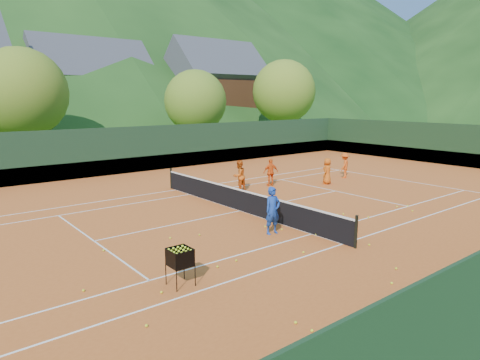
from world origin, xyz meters
TOP-DOWN VIEW (x-y plane):
  - ground at (0.00, 0.00)m, footprint 400.00×400.00m
  - clay_court at (0.00, 0.00)m, footprint 40.00×24.00m
  - coach at (-1.08, -3.19)m, footprint 0.66×0.47m
  - student_a at (2.42, 3.14)m, footprint 0.89×0.74m
  - student_b at (4.70, 3.19)m, footprint 0.95×0.59m
  - student_c at (7.54, 1.56)m, footprint 0.85×0.70m
  - student_d at (9.89, 2.19)m, footprint 1.14×0.91m
  - tennis_ball_0 at (-3.27, -1.77)m, footprint 0.07×0.07m
  - tennis_ball_1 at (-4.25, -1.43)m, footprint 0.07×0.07m
  - tennis_ball_2 at (0.54, -6.14)m, footprint 0.07×0.07m
  - tennis_ball_3 at (5.84, -3.89)m, footprint 0.07×0.07m
  - tennis_ball_5 at (-7.54, -6.23)m, footprint 0.07×0.07m
  - tennis_ball_6 at (-6.52, -1.19)m, footprint 0.07×0.07m
  - tennis_ball_7 at (-3.75, -4.49)m, footprint 0.07×0.07m
  - tennis_ball_9 at (-6.52, -5.00)m, footprint 0.07×0.07m
  - tennis_ball_10 at (-4.93, -8.56)m, footprint 0.07×0.07m
  - tennis_ball_11 at (-0.77, -2.47)m, footprint 0.07×0.07m
  - tennis_ball_12 at (5.70, -4.72)m, footprint 0.07×0.07m
  - tennis_ball_13 at (-0.57, -7.81)m, footprint 0.07×0.07m
  - tennis_ball_14 at (0.63, -1.56)m, footprint 0.07×0.07m
  - tennis_ball_15 at (2.96, -3.19)m, footprint 0.07×0.07m
  - tennis_ball_16 at (-8.01, -3.68)m, footprint 0.07×0.07m
  - tennis_ball_18 at (3.38, -4.13)m, footprint 0.07×0.07m
  - tennis_ball_19 at (-4.96, -8.12)m, footprint 0.07×0.07m
  - tennis_ball_20 at (-0.54, -3.13)m, footprint 0.07×0.07m
  - tennis_ball_21 at (-1.67, -5.27)m, footprint 0.07×0.07m
  - tennis_ball_22 at (0.25, -3.13)m, footprint 0.07×0.07m
  - tennis_ball_23 at (-4.47, -4.53)m, footprint 0.07×0.07m
  - tennis_ball_24 at (6.35, -4.10)m, footprint 0.07×0.07m
  - tennis_ball_25 at (-3.81, -9.43)m, footprint 0.07×0.07m
  - tennis_ball_26 at (0.01, -4.30)m, footprint 0.07×0.07m
  - tennis_ball_27 at (-1.55, -8.29)m, footprint 0.07×0.07m
  - tennis_ball_28 at (2.68, -3.11)m, footprint 0.07×0.07m
  - court_lines at (0.00, 0.00)m, footprint 23.83×11.03m
  - tennis_net at (0.00, 0.00)m, footprint 0.10×12.07m
  - perimeter_fence at (0.00, 0.00)m, footprint 40.40×24.24m
  - ball_hopper at (-5.89, -4.88)m, footprint 0.57×0.57m
  - chalet_mid at (6.00, 34.00)m, footprint 12.65×8.82m
  - chalet_right at (20.00, 30.00)m, footprint 11.50×8.82m
  - tree_b at (-4.00, 20.00)m, footprint 6.40×6.40m
  - tree_c at (10.00, 19.00)m, footprint 5.60×5.60m
  - tree_d at (22.00, 20.00)m, footprint 6.80×6.80m

SIDE VIEW (x-z plane):
  - ground at x=0.00m, z-range 0.00..0.00m
  - clay_court at x=0.00m, z-range 0.00..0.02m
  - court_lines at x=0.00m, z-range 0.02..0.03m
  - tennis_ball_0 at x=-3.27m, z-range 0.02..0.09m
  - tennis_ball_1 at x=-4.25m, z-range 0.02..0.09m
  - tennis_ball_2 at x=0.54m, z-range 0.02..0.09m
  - tennis_ball_3 at x=5.84m, z-range 0.02..0.09m
  - tennis_ball_5 at x=-7.54m, z-range 0.02..0.09m
  - tennis_ball_6 at x=-6.52m, z-range 0.02..0.09m
  - tennis_ball_7 at x=-3.75m, z-range 0.02..0.09m
  - tennis_ball_9 at x=-6.52m, z-range 0.02..0.09m
  - tennis_ball_10 at x=-4.93m, z-range 0.02..0.09m
  - tennis_ball_11 at x=-0.77m, z-range 0.02..0.09m
  - tennis_ball_12 at x=5.70m, z-range 0.02..0.09m
  - tennis_ball_13 at x=-0.57m, z-range 0.02..0.09m
  - tennis_ball_14 at x=0.63m, z-range 0.02..0.09m
  - tennis_ball_15 at x=2.96m, z-range 0.02..0.09m
  - tennis_ball_16 at x=-8.01m, z-range 0.02..0.09m
  - tennis_ball_18 at x=3.38m, z-range 0.02..0.09m
  - tennis_ball_19 at x=-4.96m, z-range 0.02..0.09m
  - tennis_ball_20 at x=-0.54m, z-range 0.02..0.09m
  - tennis_ball_21 at x=-1.67m, z-range 0.02..0.09m
  - tennis_ball_22 at x=0.25m, z-range 0.02..0.09m
  - tennis_ball_23 at x=-4.47m, z-range 0.02..0.09m
  - tennis_ball_24 at x=6.35m, z-range 0.02..0.09m
  - tennis_ball_25 at x=-3.81m, z-range 0.02..0.09m
  - tennis_ball_26 at x=0.01m, z-range 0.02..0.09m
  - tennis_ball_27 at x=-1.55m, z-range 0.02..0.09m
  - tennis_ball_28 at x=2.68m, z-range 0.02..0.09m
  - tennis_net at x=0.00m, z-range -0.03..1.07m
  - student_c at x=7.54m, z-range 0.02..1.50m
  - ball_hopper at x=-5.89m, z-range 0.27..1.27m
  - student_b at x=4.70m, z-range 0.02..1.54m
  - student_d at x=9.89m, z-range 0.02..1.56m
  - student_a at x=2.42m, z-range 0.02..1.66m
  - coach at x=-1.08m, z-range 0.02..1.73m
  - perimeter_fence at x=0.00m, z-range -0.23..2.77m
  - tree_c at x=10.00m, z-range 0.87..8.22m
  - chalet_mid at x=6.00m, z-range -0.74..10.72m
  - tree_b at x=-4.00m, z-range 0.99..9.39m
  - chalet_right at x=20.00m, z-range -0.70..11.21m
  - tree_d at x=22.00m, z-range 1.06..9.98m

